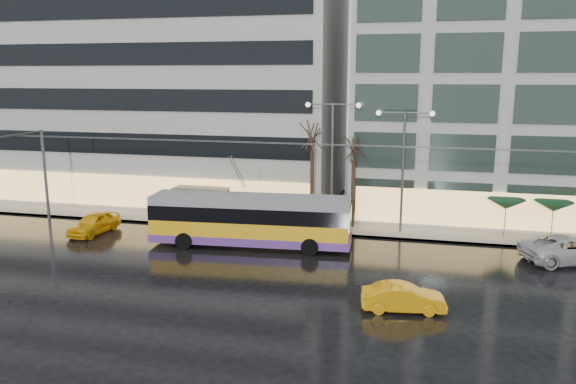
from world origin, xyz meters
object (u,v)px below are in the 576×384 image
(street_lamp_near, at_px, (332,148))
(taxi_a, at_px, (94,223))
(bus_shelter, at_px, (198,196))
(trolleybus, at_px, (250,222))

(street_lamp_near, bearing_deg, taxi_a, -162.16)
(bus_shelter, bearing_deg, trolleybus, -42.19)
(trolleybus, distance_m, street_lamp_near, 8.29)
(street_lamp_near, height_order, taxi_a, street_lamp_near)
(trolleybus, distance_m, taxi_a, 11.71)
(taxi_a, bearing_deg, trolleybus, 4.82)
(street_lamp_near, distance_m, taxi_a, 17.79)
(bus_shelter, relative_size, street_lamp_near, 0.47)
(trolleybus, bearing_deg, bus_shelter, 137.81)
(trolleybus, relative_size, bus_shelter, 3.16)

